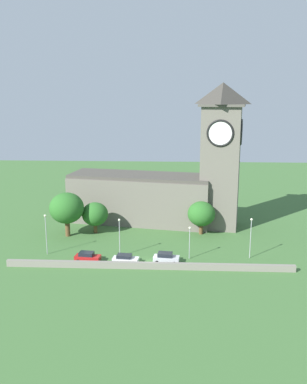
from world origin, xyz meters
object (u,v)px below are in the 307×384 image
(tree_churchyard, at_px, (95,214))
(tree_by_tower, at_px, (67,208))
(streetlamp_west_end, at_px, (46,228))
(streetlamp_west_mid, at_px, (119,231))
(car_white, at_px, (125,259))
(car_silver, at_px, (166,258))
(church, at_px, (168,184))
(streetlamp_east_mid, at_px, (251,232))
(tree_riverside_west, at_px, (201,214))
(streetlamp_central, at_px, (190,237))
(car_red, at_px, (87,257))

(tree_churchyard, bearing_deg, tree_by_tower, -157.06)
(streetlamp_west_end, bearing_deg, streetlamp_west_mid, -1.20)
(car_white, relative_size, car_silver, 1.00)
(car_white, relative_size, streetlamp_west_mid, 0.66)
(church, bearing_deg, streetlamp_east_mid, -53.51)
(streetlamp_west_end, relative_size, tree_by_tower, 0.82)
(car_white, relative_size, tree_churchyard, 0.71)
(car_white, height_order, tree_riverside_west, tree_riverside_west)
(streetlamp_west_mid, xyz_separation_m, tree_churchyard, (-6.98, 13.09, -0.60))
(streetlamp_west_end, bearing_deg, tree_by_tower, 82.86)
(streetlamp_west_mid, height_order, streetlamp_central, streetlamp_west_mid)
(streetlamp_central, xyz_separation_m, tree_churchyard, (-19.81, 13.67, 0.05))
(streetlamp_west_mid, distance_m, tree_riverside_west, 20.77)
(streetlamp_central, bearing_deg, car_silver, -152.45)
(streetlamp_west_mid, bearing_deg, streetlamp_west_end, 178.80)
(car_white, xyz_separation_m, car_silver, (7.23, 0.57, 0.13))
(streetlamp_west_mid, xyz_separation_m, tree_by_tower, (-12.46, 10.77, 1.29))
(church, height_order, tree_churchyard, church)
(church, height_order, streetlamp_east_mid, church)
(car_white, xyz_separation_m, tree_riverside_west, (14.39, 16.84, 3.65))
(car_red, bearing_deg, streetlamp_central, 7.12)
(streetlamp_west_end, height_order, tree_riverside_west, streetlamp_west_end)
(tree_riverside_west, relative_size, tree_churchyard, 1.06)
(car_silver, xyz_separation_m, streetlamp_east_mid, (15.29, 3.03, 4.05))
(car_red, height_order, car_white, car_red)
(car_white, distance_m, streetlamp_west_end, 16.16)
(car_red, relative_size, streetlamp_west_end, 0.61)
(tree_by_tower, bearing_deg, streetlamp_west_end, -97.14)
(church, xyz_separation_m, streetlamp_east_mid, (15.47, -20.91, -4.36))
(tree_by_tower, relative_size, tree_riverside_west, 1.31)
(tree_riverside_west, bearing_deg, car_silver, -113.75)
(car_silver, xyz_separation_m, streetlamp_west_end, (-22.40, 3.06, 4.13))
(car_red, bearing_deg, tree_churchyard, 95.35)
(tree_by_tower, bearing_deg, streetlamp_west_mid, -40.86)
(car_silver, xyz_separation_m, tree_by_tower, (-21.09, 13.54, 5.14))
(streetlamp_central, bearing_deg, car_red, -172.88)
(tree_riverside_west, bearing_deg, streetlamp_east_mid, -58.43)
(car_white, relative_size, tree_by_tower, 0.51)
(church, bearing_deg, tree_churchyard, -152.34)
(streetlamp_west_end, distance_m, streetlamp_west_mid, 13.78)
(streetlamp_west_mid, height_order, tree_churchyard, streetlamp_west_mid)
(streetlamp_west_end, height_order, streetlamp_central, streetlamp_west_end)
(church, height_order, car_red, church)
(streetlamp_west_mid, distance_m, streetlamp_central, 12.86)
(streetlamp_central, relative_size, streetlamp_east_mid, 0.80)
(car_white, relative_size, streetlamp_east_mid, 0.63)
(church, xyz_separation_m, tree_riverside_west, (7.34, -7.68, -4.88))
(streetlamp_central, relative_size, tree_churchyard, 0.90)
(car_silver, bearing_deg, tree_riverside_west, 66.25)
(car_silver, distance_m, streetlamp_central, 5.72)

